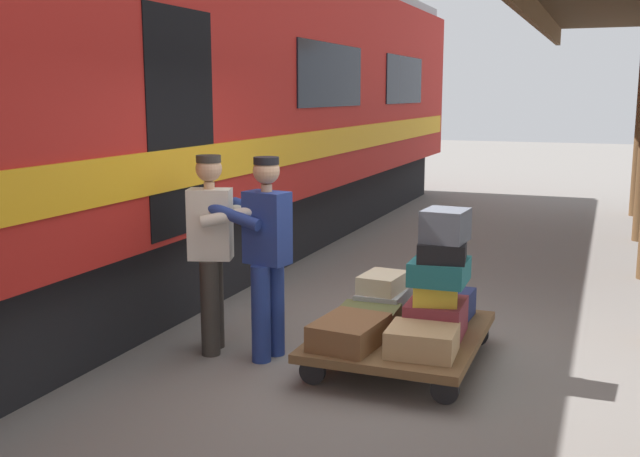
# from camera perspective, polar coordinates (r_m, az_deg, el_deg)

# --- Properties ---
(ground_plane) EXTENTS (60.00, 60.00, 0.00)m
(ground_plane) POSITION_cam_1_polar(r_m,az_deg,el_deg) (6.38, 6.94, -10.07)
(ground_plane) COLOR slate
(train_car) EXTENTS (3.02, 21.88, 4.00)m
(train_car) POSITION_cam_1_polar(r_m,az_deg,el_deg) (7.71, -20.14, 8.55)
(train_car) COLOR #B21E19
(train_car) RESTS_ON ground_plane
(luggage_cart) EXTENTS (1.28, 1.71, 0.28)m
(luggage_cart) POSITION_cam_1_polar(r_m,az_deg,el_deg) (6.26, 6.18, -8.16)
(luggage_cart) COLOR brown
(luggage_cart) RESTS_ON ground_plane
(suitcase_brown_leather) EXTENTS (0.52, 0.68, 0.20)m
(suitcase_brown_leather) POSITION_cam_1_polar(r_m,az_deg,el_deg) (5.87, 2.26, -7.91)
(suitcase_brown_leather) COLOR brown
(suitcase_brown_leather) RESTS_ON luggage_cart
(suitcase_gray_aluminum) EXTENTS (0.40, 0.57, 0.20)m
(suitcase_gray_aluminum) POSITION_cam_1_polar(r_m,az_deg,el_deg) (6.73, 4.87, -5.55)
(suitcase_gray_aluminum) COLOR #9EA0A5
(suitcase_gray_aluminum) RESTS_ON luggage_cart
(suitcase_tan_vintage) EXTENTS (0.53, 0.47, 0.20)m
(suitcase_tan_vintage) POSITION_cam_1_polar(r_m,az_deg,el_deg) (5.72, 7.80, -8.48)
(suitcase_tan_vintage) COLOR tan
(suitcase_tan_vintage) RESTS_ON luggage_cart
(suitcase_olive_duffel) EXTENTS (0.52, 0.49, 0.16)m
(suitcase_olive_duffel) POSITION_cam_1_polar(r_m,az_deg,el_deg) (6.30, 3.65, -6.82)
(suitcase_olive_duffel) COLOR brown
(suitcase_olive_duffel) RESTS_ON luggage_cart
(suitcase_navy_fabric) EXTENTS (0.40, 0.58, 0.24)m
(suitcase_navy_fabric) POSITION_cam_1_polar(r_m,az_deg,el_deg) (6.59, 9.72, -5.86)
(suitcase_navy_fabric) COLOR navy
(suitcase_navy_fabric) RESTS_ON luggage_cart
(suitcase_burgundy_valise) EXTENTS (0.46, 0.55, 0.29)m
(suitcase_burgundy_valise) POSITION_cam_1_polar(r_m,az_deg,el_deg) (6.14, 8.84, -6.78)
(suitcase_burgundy_valise) COLOR maroon
(suitcase_burgundy_valise) RESTS_ON luggage_cart
(suitcase_yellow_case) EXTENTS (0.44, 0.50, 0.16)m
(suitcase_yellow_case) POSITION_cam_1_polar(r_m,az_deg,el_deg) (6.07, 8.72, -4.76)
(suitcase_yellow_case) COLOR gold
(suitcase_yellow_case) RESTS_ON suitcase_burgundy_valise
(suitcase_cream_canvas) EXTENTS (0.37, 0.48, 0.16)m
(suitcase_cream_canvas) POSITION_cam_1_polar(r_m,az_deg,el_deg) (6.65, 4.80, -4.13)
(suitcase_cream_canvas) COLOR beige
(suitcase_cream_canvas) RESTS_ON suitcase_gray_aluminum
(suitcase_teal_softside) EXTENTS (0.44, 0.50, 0.19)m
(suitcase_teal_softside) POSITION_cam_1_polar(r_m,az_deg,el_deg) (6.01, 9.10, -3.23)
(suitcase_teal_softside) COLOR #1E666B
(suitcase_teal_softside) RESTS_ON suitcase_yellow_case
(suitcase_black_hardshell) EXTENTS (0.42, 0.44, 0.15)m
(suitcase_black_hardshell) POSITION_cam_1_polar(r_m,az_deg,el_deg) (5.94, 9.31, -1.71)
(suitcase_black_hardshell) COLOR black
(suitcase_black_hardshell) RESTS_ON suitcase_teal_softside
(suitcase_slate_roller) EXTENTS (0.35, 0.39, 0.25)m
(suitcase_slate_roller) POSITION_cam_1_polar(r_m,az_deg,el_deg) (5.90, 9.55, 0.23)
(suitcase_slate_roller) COLOR #4C515B
(suitcase_slate_roller) RESTS_ON suitcase_black_hardshell
(porter_in_overalls) EXTENTS (0.71, 0.52, 1.70)m
(porter_in_overalls) POSITION_cam_1_polar(r_m,az_deg,el_deg) (6.20, -4.19, -1.70)
(porter_in_overalls) COLOR navy
(porter_in_overalls) RESTS_ON ground_plane
(porter_by_door) EXTENTS (0.73, 0.56, 1.70)m
(porter_by_door) POSITION_cam_1_polar(r_m,az_deg,el_deg) (6.41, -8.15, -1.38)
(porter_by_door) COLOR #332D28
(porter_by_door) RESTS_ON ground_plane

